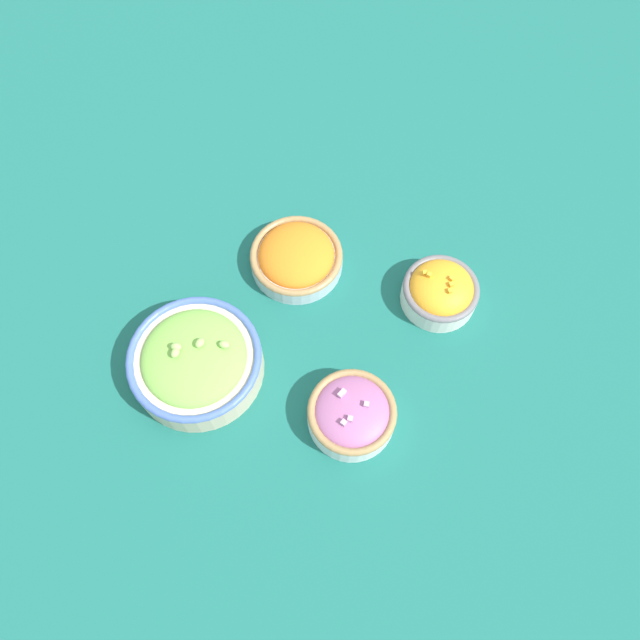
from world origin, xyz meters
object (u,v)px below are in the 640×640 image
bowl_carrots (296,257)px  bowl_lettuce (196,361)px  bowl_squash (440,291)px  bowl_red_onion (352,414)px

bowl_carrots → bowl_lettuce: size_ratio=0.76×
bowl_lettuce → bowl_squash: bearing=33.7°
bowl_red_onion → bowl_lettuce: (-0.25, 0.01, 0.01)m
bowl_carrots → bowl_squash: (0.24, 0.00, 0.01)m
bowl_carrots → bowl_lettuce: bowl_lettuce is taller
bowl_red_onion → bowl_squash: 0.25m
bowl_red_onion → bowl_squash: size_ratio=1.07×
bowl_lettuce → bowl_squash: bowl_lettuce is taller
bowl_red_onion → bowl_lettuce: bearing=176.9°
bowl_lettuce → bowl_red_onion: bearing=-3.1°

